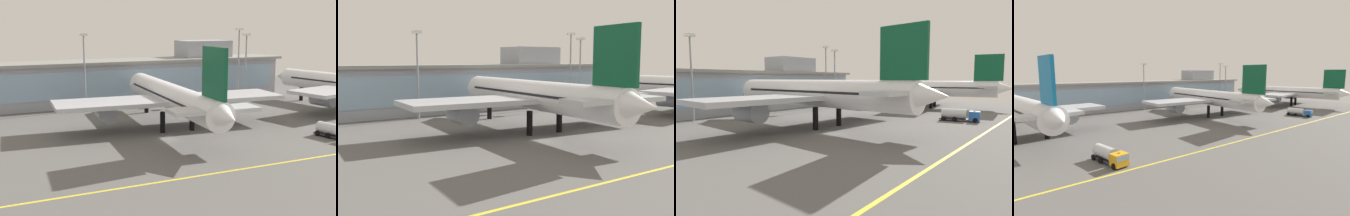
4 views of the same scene
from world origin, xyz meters
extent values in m
plane|color=#5B5956|center=(0.00, 0.00, 0.00)|extent=(180.00, 180.00, 0.00)
cube|color=yellow|center=(0.00, -22.00, 0.01)|extent=(144.00, 0.50, 0.01)
cube|color=#9399A3|center=(0.00, 46.18, 5.83)|extent=(114.87, 12.00, 11.65)
cube|color=#84A3BC|center=(0.00, 40.13, 6.41)|extent=(110.27, 0.20, 7.46)
cube|color=gray|center=(0.00, 46.18, 12.05)|extent=(117.87, 14.00, 0.80)
cube|color=#9399A3|center=(34.46, 48.18, 14.65)|extent=(16.00, 10.00, 6.00)
cylinder|color=black|center=(1.06, 5.50, 2.25)|extent=(1.10, 1.10, 4.50)
cylinder|color=black|center=(7.79, 4.95, 2.25)|extent=(1.10, 1.10, 4.50)
cylinder|color=black|center=(6.24, 27.48, 2.25)|extent=(1.10, 1.10, 4.50)
cylinder|color=white|center=(4.74, 9.10, 7.03)|extent=(9.56, 48.85, 5.62)
cone|color=white|center=(6.86, 34.97, 7.03)|extent=(5.74, 5.48, 5.34)
cone|color=white|center=(2.60, -17.06, 7.45)|extent=(5.27, 6.55, 4.78)
cube|color=#84A3BC|center=(6.56, 31.36, 8.01)|extent=(4.52, 4.27, 1.69)
cube|color=black|center=(4.74, 9.10, 7.45)|extent=(8.98, 41.11, 0.45)
cube|color=#B7BAC1|center=(4.74, 9.10, 6.32)|extent=(51.58, 15.76, 0.90)
cylinder|color=#999EA8|center=(-9.30, 12.00, 4.10)|extent=(4.44, 6.61, 3.94)
cylinder|color=#999EA8|center=(19.06, 9.68, 4.10)|extent=(4.44, 6.61, 3.94)
cube|color=#0C4C2D|center=(3.00, -12.20, 14.34)|extent=(1.38, 8.77, 9.00)
cube|color=#B7BAC1|center=(3.00, -12.20, 7.87)|extent=(16.64, 6.65, 0.72)
cylinder|color=black|center=(56.82, 3.41, 2.13)|extent=(1.10, 1.10, 4.26)
cylinder|color=black|center=(63.10, 4.55, 2.13)|extent=(1.10, 1.10, 4.26)
cylinder|color=black|center=(56.04, 25.63, 2.13)|extent=(1.10, 1.10, 4.26)
cylinder|color=white|center=(59.28, 7.75, 6.65)|extent=(13.76, 48.02, 5.32)
cone|color=white|center=(54.73, 32.85, 6.65)|extent=(5.83, 5.61, 5.06)
cone|color=white|center=(63.88, -17.62, 7.05)|extent=(5.49, 6.57, 4.52)
cube|color=#84A3BC|center=(55.36, 29.40, 7.58)|extent=(4.59, 4.38, 1.60)
cube|color=black|center=(59.28, 7.75, 7.05)|extent=(12.45, 40.50, 0.43)
cube|color=#B7BAC1|center=(59.28, 7.75, 5.99)|extent=(44.62, 19.01, 0.85)
cylinder|color=#999EA8|center=(47.05, 7.28, 3.88)|extent=(4.77, 6.78, 3.72)
cylinder|color=#999EA8|center=(70.89, 11.60, 3.88)|extent=(4.77, 6.78, 3.72)
cube|color=#0C4C2D|center=(63.03, -12.97, 13.57)|extent=(2.16, 8.59, 8.51)
cube|color=#B7BAC1|center=(63.03, -12.97, 7.45)|extent=(14.56, 7.65, 0.68)
cylinder|color=black|center=(32.65, -16.82, 0.55)|extent=(0.48, 1.13, 1.10)
cylinder|color=black|center=(30.09, -17.26, 0.55)|extent=(0.48, 1.13, 1.10)
cylinder|color=black|center=(31.89, -12.38, 0.55)|extent=(0.48, 1.13, 1.10)
cylinder|color=black|center=(29.33, -12.83, 0.55)|extent=(0.48, 1.13, 1.10)
cylinder|color=black|center=(31.46, -9.90, 0.55)|extent=(0.48, 1.13, 1.10)
cylinder|color=black|center=(28.90, -10.34, 0.55)|extent=(0.48, 1.13, 1.10)
cube|color=#2D2D33|center=(30.64, -12.78, 0.45)|extent=(3.59, 7.85, 0.30)
cube|color=#235BB2|center=(31.33, -16.77, 1.40)|extent=(2.96, 2.75, 2.20)
cube|color=#84A3BC|center=(31.33, -16.77, 1.88)|extent=(2.87, 2.82, 0.88)
cylinder|color=silver|center=(30.55, -12.25, 1.75)|extent=(3.21, 5.89, 2.30)
cube|color=orange|center=(31.33, -16.77, 2.62)|extent=(0.30, 0.40, 0.20)
cylinder|color=gray|center=(-7.45, 36.90, 9.87)|extent=(0.44, 0.44, 19.75)
cube|color=silver|center=(-7.45, 36.90, 20.10)|extent=(1.80, 1.80, 0.70)
cylinder|color=gray|center=(40.20, 36.25, 10.50)|extent=(0.44, 0.44, 21.00)
cube|color=silver|center=(40.20, 36.25, 21.35)|extent=(1.80, 1.80, 0.70)
cylinder|color=gray|center=(40.02, 32.06, 9.70)|extent=(0.44, 0.44, 19.41)
cube|color=silver|center=(40.02, 32.06, 19.76)|extent=(1.80, 1.80, 0.70)
camera|label=1|loc=(-36.25, -78.40, 22.47)|focal=47.54mm
camera|label=2|loc=(-43.59, -51.87, 13.71)|focal=43.09mm
camera|label=3|loc=(-41.98, -34.13, 10.10)|focal=31.94mm
camera|label=4|loc=(-63.62, -59.46, 16.40)|focal=26.92mm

